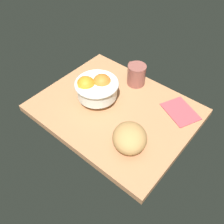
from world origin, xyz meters
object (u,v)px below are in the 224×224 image
fruit_bowl (96,88)px  bread_loaf (130,138)px  napkin_folded (180,111)px  mug (136,74)px

fruit_bowl → bread_loaf: size_ratio=1.31×
fruit_bowl → napkin_folded: 37.32cm
fruit_bowl → napkin_folded: fruit_bowl is taller
mug → napkin_folded: bearing=-7.2°
bread_loaf → mug: 36.89cm
bread_loaf → mug: mug is taller
fruit_bowl → mug: bearing=72.7°
bread_loaf → mug: (-19.92, 31.04, 0.60)cm
bread_loaf → napkin_folded: size_ratio=0.95×
bread_loaf → mug: bearing=122.7°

